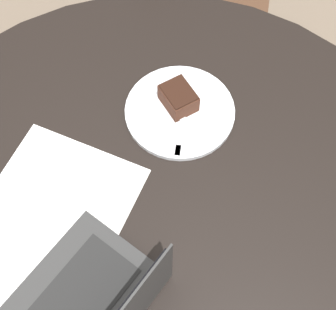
% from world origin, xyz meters
% --- Properties ---
extents(ground_plane, '(12.00, 12.00, 0.00)m').
position_xyz_m(ground_plane, '(0.00, 0.00, 0.00)').
color(ground_plane, '#6B5B4C').
extents(dining_table, '(1.29, 1.29, 0.76)m').
position_xyz_m(dining_table, '(0.00, 0.00, 0.63)').
color(dining_table, black).
rests_on(dining_table, ground_plane).
extents(paper_document, '(0.46, 0.37, 0.00)m').
position_xyz_m(paper_document, '(-0.06, 0.22, 0.76)').
color(paper_document, white).
rests_on(paper_document, dining_table).
extents(plate, '(0.25, 0.25, 0.01)m').
position_xyz_m(plate, '(0.27, -0.00, 0.77)').
color(plate, silver).
rests_on(plate, dining_table).
extents(cake_slice, '(0.10, 0.10, 0.05)m').
position_xyz_m(cake_slice, '(0.28, 0.01, 0.80)').
color(cake_slice, '#472619').
rests_on(cake_slice, plate).
extents(fork, '(0.17, 0.03, 0.00)m').
position_xyz_m(fork, '(0.22, -0.01, 0.78)').
color(fork, silver).
rests_on(fork, plate).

